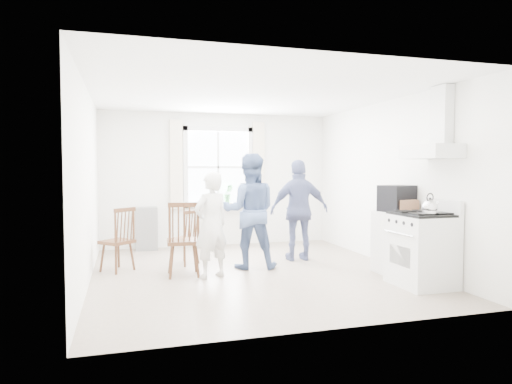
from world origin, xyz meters
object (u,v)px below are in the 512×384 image
windsor_chair_a (122,232)px  person_left (211,225)px  low_cabinet (396,243)px  gas_stove (422,249)px  stereo_stack (397,198)px  person_right (299,210)px  windsor_chair_c (189,231)px  person_mid (250,211)px  windsor_chair_b (184,231)px

windsor_chair_a → person_left: size_ratio=0.65×
low_cabinet → person_left: person_left is taller
person_left → gas_stove: bearing=130.7°
stereo_stack → windsor_chair_a: 4.05m
low_cabinet → stereo_stack: size_ratio=1.77×
gas_stove → person_right: person_right is taller
windsor_chair_c → low_cabinet: bearing=-27.1°
gas_stove → windsor_chair_c: size_ratio=1.27×
windsor_chair_c → person_mid: 1.05m
gas_stove → person_mid: bearing=138.6°
person_right → person_left: bearing=29.9°
gas_stove → windsor_chair_a: 4.21m
stereo_stack → person_right: 1.64m
windsor_chair_b → person_right: bearing=18.8°
windsor_chair_c → person_mid: (0.86, -0.49, 0.34)m
windsor_chair_a → person_left: bearing=-30.4°
windsor_chair_b → person_left: size_ratio=0.72×
gas_stove → windsor_chair_b: 3.19m
low_cabinet → stereo_stack: (0.02, 0.02, 0.64)m
stereo_stack → windsor_chair_a: size_ratio=0.53×
gas_stove → windsor_chair_a: (-3.74, 1.92, 0.10)m
low_cabinet → person_right: bearing=127.4°
low_cabinet → windsor_chair_a: windsor_chair_a is taller
windsor_chair_a → person_left: person_left is taller
windsor_chair_a → person_mid: (1.88, -0.28, 0.29)m
gas_stove → windsor_chair_c: gas_stove is taller
person_right → windsor_chair_c: bearing=0.0°
windsor_chair_a → windsor_chair_b: bearing=-36.4°
person_mid → person_right: 1.01m
person_right → low_cabinet: bearing=131.9°
low_cabinet → stereo_stack: 0.64m
stereo_stack → person_mid: bearing=154.6°
stereo_stack → windsor_chair_b: (-3.00, 0.59, -0.44)m
person_left → windsor_chair_b: bearing=-37.7°
windsor_chair_a → windsor_chair_b: (0.83, -0.61, 0.07)m
windsor_chair_b → windsor_chair_c: windsor_chair_b is taller
windsor_chair_c → windsor_chair_b: bearing=-102.5°
stereo_stack → windsor_chair_b: bearing=168.8°
windsor_chair_a → person_left: 1.40m
gas_stove → stereo_stack: stereo_stack is taller
gas_stove → person_mid: size_ratio=0.64×
stereo_stack → person_left: (-2.63, 0.50, -0.35)m
gas_stove → person_left: bearing=154.4°
person_left → person_right: (1.62, 0.77, 0.10)m
low_cabinet → windsor_chair_a: size_ratio=0.94×
low_cabinet → person_left: bearing=168.8°
stereo_stack → person_mid: size_ratio=0.29×
stereo_stack → windsor_chair_c: 3.20m
gas_stove → windsor_chair_a: bearing=152.8°
windsor_chair_b → person_mid: (1.04, 0.34, 0.22)m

